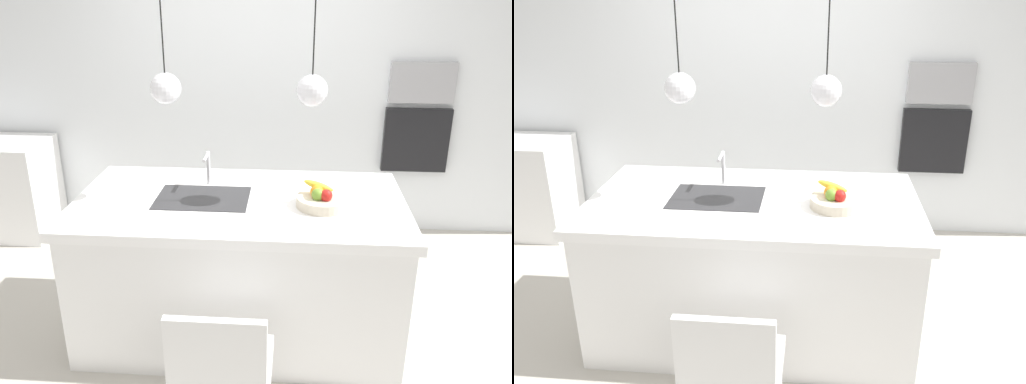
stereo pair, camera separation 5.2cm
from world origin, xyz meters
The scene contains 11 objects.
floor centered at (0.00, 0.00, 0.00)m, with size 6.60×6.60×0.00m, color #BCB7AD.
back_wall centered at (0.00, 1.65, 1.30)m, with size 6.00×0.10×2.60m, color white.
kitchen_island centered at (0.00, 0.00, 0.46)m, with size 1.99×1.08×0.92m.
sink_basin centered at (-0.22, 0.00, 0.92)m, with size 0.56×0.40×0.02m, color #2D2D30.
faucet centered at (-0.22, 0.21, 1.07)m, with size 0.02×0.17×0.22m.
fruit_bowl centered at (0.49, -0.07, 0.97)m, with size 0.31×0.31×0.16m.
microwave centered at (1.38, 1.58, 1.37)m, with size 0.54×0.08×0.34m, color #9E9EA3.
oven centered at (1.38, 1.58, 0.87)m, with size 0.56×0.08×0.56m, color black.
chair_near centered at (0.01, -0.99, 0.48)m, with size 0.46×0.46×0.86m.
pendant_light_left centered at (-0.41, 0.00, 1.59)m, with size 0.18×0.18×0.78m.
pendant_light_right centered at (0.41, 0.00, 1.59)m, with size 0.18×0.18×0.78m.
Camera 1 is at (0.32, -2.88, 2.13)m, focal length 36.43 mm.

